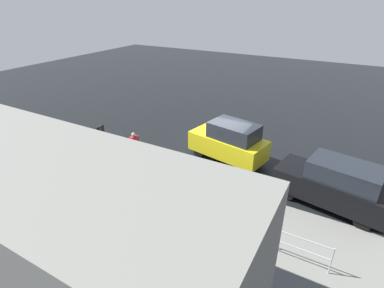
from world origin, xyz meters
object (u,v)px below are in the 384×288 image
(fire_hydrant, at_px, (144,154))
(sign_post, at_px, (102,142))
(pedestrian, at_px, (134,142))
(moving_hatchback, at_px, (229,142))
(parked_sedan, at_px, (335,184))

(fire_hydrant, bearing_deg, sign_post, 61.27)
(sign_post, bearing_deg, pedestrian, -90.87)
(moving_hatchback, height_order, fire_hydrant, moving_hatchback)
(fire_hydrant, bearing_deg, moving_hatchback, -149.01)
(moving_hatchback, height_order, pedestrian, moving_hatchback)
(moving_hatchback, distance_m, parked_sedan, 5.29)
(moving_hatchback, bearing_deg, parked_sedan, 164.05)
(pedestrian, height_order, sign_post, sign_post)
(fire_hydrant, bearing_deg, pedestrian, -22.95)
(parked_sedan, bearing_deg, pedestrian, 2.30)
(moving_hatchback, height_order, sign_post, sign_post)
(parked_sedan, height_order, pedestrian, parked_sedan)
(fire_hydrant, distance_m, sign_post, 2.32)
(moving_hatchback, bearing_deg, sign_post, 40.43)
(moving_hatchback, distance_m, sign_post, 6.18)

